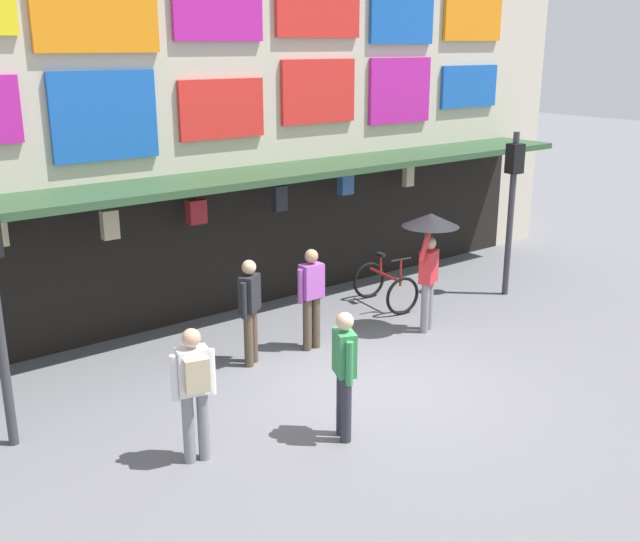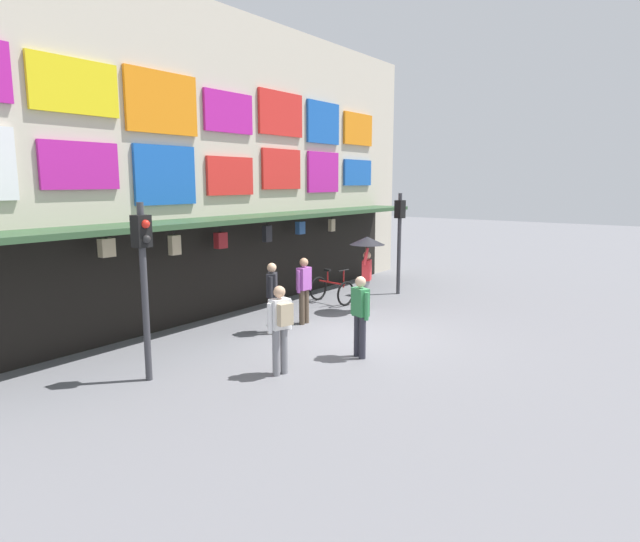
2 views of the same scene
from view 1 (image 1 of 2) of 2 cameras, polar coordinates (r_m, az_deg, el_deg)
name	(u,v)px [view 1 (image 1 of 2)]	position (r m, az deg, el deg)	size (l,w,h in m)	color
ground_plane	(370,384)	(11.10, 3.86, -8.58)	(80.00, 80.00, 0.00)	slate
shopfront	(203,92)	(13.78, -8.88, 13.37)	(18.00, 2.60, 8.00)	beige
traffic_light_far	(512,188)	(14.83, 14.45, 6.17)	(0.31, 0.34, 3.20)	#38383D
bicycle_parked	(385,286)	(14.15, 5.01, -1.16)	(0.87, 1.25, 1.05)	black
pedestrian_in_black	(250,306)	(11.43, -5.36, -2.69)	(0.46, 0.38, 1.68)	brown
pedestrian_in_green	(311,293)	(11.96, -0.66, -1.73)	(0.53, 0.22, 1.68)	brown
pedestrian_with_umbrella	(430,239)	(12.66, 8.38, 2.43)	(0.96, 0.96, 2.08)	gray
pedestrian_in_red	(344,369)	(9.27, 1.86, -7.45)	(0.34, 0.49, 1.68)	#2D2D38
pedestrian_in_blue	(194,386)	(8.86, -9.56, -8.62)	(0.52, 0.42, 1.68)	gray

